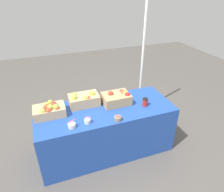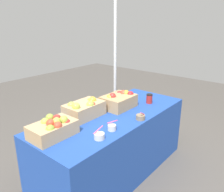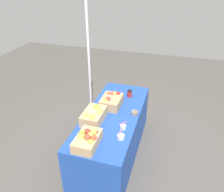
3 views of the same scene
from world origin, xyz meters
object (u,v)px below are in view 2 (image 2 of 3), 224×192
Objects in this scene: apple_crate_left at (53,128)px; sample_bowl_near at (99,136)px; tent_pole at (115,59)px; coffee_cup at (149,99)px; apple_crate_right at (119,100)px; apple_crate_middle at (85,109)px; sample_bowl_far at (140,117)px; sample_bowl_mid at (112,127)px.

apple_crate_left is 0.41m from sample_bowl_near.
sample_bowl_near is 1.78m from tent_pole.
apple_crate_right is at bearing 149.69° from coffee_cup.
tent_pole is at bearing 24.48° from apple_crate_middle.
apple_crate_middle is 0.59m from sample_bowl_far.
sample_bowl_mid is at bearing -172.52° from coffee_cup.
apple_crate_middle is 3.69× the size of sample_bowl_near.
sample_bowl_far is at bearing -5.30° from sample_bowl_near.
apple_crate_middle is 0.18× the size of tent_pole.
sample_bowl_mid is (0.20, 0.02, 0.00)m from sample_bowl_near.
apple_crate_left is 1.29m from coffee_cup.
apple_crate_right reaches higher than sample_bowl_mid.
sample_bowl_near is at bearing -120.23° from apple_crate_middle.
tent_pole reaches higher than sample_bowl_mid.
coffee_cup is (0.48, 0.19, 0.03)m from sample_bowl_far.
apple_crate_middle is 0.44m from sample_bowl_mid.
sample_bowl_near is at bearing -154.27° from apple_crate_right.
sample_bowl_mid is at bearing -98.66° from apple_crate_middle.
apple_crate_right is 3.91× the size of sample_bowl_far.
apple_crate_left is 4.08× the size of sample_bowl_far.
sample_bowl_near is 0.57m from sample_bowl_far.
tent_pole reaches higher than apple_crate_middle.
apple_crate_left is 0.89m from sample_bowl_far.
apple_crate_middle is at bearing 165.86° from apple_crate_right.
apple_crate_left is 0.92m from apple_crate_right.
apple_crate_left is at bearing -167.57° from apple_crate_middle.
sample_bowl_near is 0.20m from sample_bowl_mid.
apple_crate_right is 3.43× the size of sample_bowl_near.
tent_pole reaches higher than sample_bowl_near.
apple_crate_left is at bearing 142.21° from sample_bowl_mid.
sample_bowl_mid is 0.05× the size of tent_pole.
tent_pole is (1.43, 0.98, 0.38)m from sample_bowl_near.
sample_bowl_near is 1.05× the size of sample_bowl_mid.
sample_bowl_mid is at bearing 6.05° from sample_bowl_near.
sample_bowl_far is 1.40m from tent_pole.
apple_crate_right is 0.41m from coffee_cup.
sample_bowl_far is at bearing -26.66° from apple_crate_left.
apple_crate_left is 3.46× the size of coffee_cup.
apple_crate_right reaches higher than coffee_cup.
sample_bowl_far is at bearing -158.93° from coffee_cup.
sample_bowl_near is 0.05× the size of tent_pole.
tent_pole is (1.17, 0.53, 0.32)m from apple_crate_middle.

